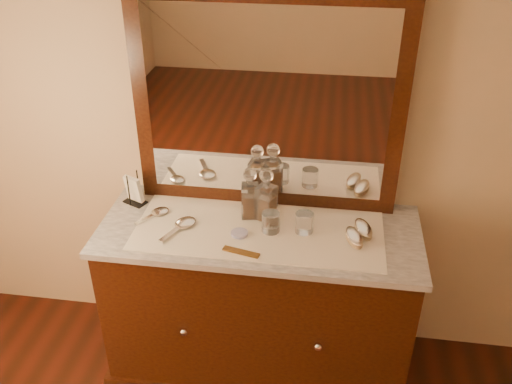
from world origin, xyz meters
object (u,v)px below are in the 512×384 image
decanter_left (250,198)px  brush_far (363,229)px  decanter_right (266,200)px  hand_mirror_inner (183,225)px  napkin_rack (134,191)px  brush_near (354,238)px  mirror_frame (267,103)px  hand_mirror_outer (157,213)px  comb (241,252)px  pin_dish (239,233)px  dresser_cabinet (259,302)px

decanter_left → brush_far: size_ratio=1.55×
decanter_right → hand_mirror_inner: bearing=-161.4°
napkin_rack → brush_far: 1.09m
decanter_left → brush_near: decanter_left is taller
brush_near → hand_mirror_inner: bearing=179.8°
decanter_left → decanter_right: (0.07, -0.01, 0.00)m
mirror_frame → hand_mirror_outer: bearing=-156.9°
comb → napkin_rack: bearing=163.6°
decanter_right → hand_mirror_outer: size_ratio=1.45×
pin_dish → decanter_right: bearing=56.1°
decanter_left → hand_mirror_inner: 0.33m
decanter_left → brush_near: size_ratio=1.58×
decanter_right → brush_far: size_ratio=1.60×
dresser_cabinet → hand_mirror_outer: (-0.48, 0.04, 0.45)m
dresser_cabinet → comb: (-0.05, -0.19, 0.45)m
pin_dish → hand_mirror_outer: size_ratio=0.42×
decanter_left → napkin_rack: bearing=176.2°
napkin_rack → mirror_frame: bearing=10.6°
dresser_cabinet → comb: 0.49m
comb → brush_near: bearing=30.8°
comb → hand_mirror_inner: (-0.29, 0.15, 0.01)m
brush_near → hand_mirror_outer: bearing=174.8°
dresser_cabinet → napkin_rack: size_ratio=8.63×
napkin_rack → hand_mirror_inner: napkin_rack is taller
decanter_right → brush_far: 0.45m
hand_mirror_outer → decanter_left: bearing=7.0°
mirror_frame → decanter_right: 0.43m
pin_dish → comb: bearing=-77.1°
dresser_cabinet → decanter_right: (0.02, 0.08, 0.54)m
mirror_frame → napkin_rack: bearing=-169.4°
comb → brush_far: (0.51, 0.22, 0.02)m
hand_mirror_outer → hand_mirror_inner: bearing=-29.1°
decanter_right → decanter_left: bearing=172.2°
comb → hand_mirror_outer: bearing=164.9°
brush_far → comb: bearing=-156.8°
mirror_frame → comb: mirror_frame is taller
mirror_frame → brush_near: size_ratio=7.58×
pin_dish → brush_near: bearing=2.6°
dresser_cabinet → comb: comb is taller
comb → decanter_left: (-0.01, 0.28, 0.09)m
pin_dish → napkin_rack: size_ratio=0.46×
comb → napkin_rack: size_ratio=0.99×
hand_mirror_inner → decanter_left: bearing=24.7°
decanter_right → napkin_rack: bearing=175.7°
dresser_cabinet → brush_near: size_ratio=8.85×
decanter_left → decanter_right: size_ratio=0.97×
pin_dish → dresser_cabinet: bearing=39.8°
hand_mirror_inner → dresser_cabinet: bearing=6.8°
mirror_frame → brush_far: size_ratio=7.43×
pin_dish → decanter_right: 0.20m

